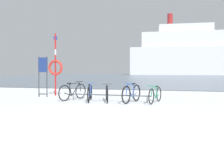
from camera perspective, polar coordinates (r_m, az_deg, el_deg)
name	(u,v)px	position (r m, az deg, el deg)	size (l,w,h in m)	color
ground	(157,77)	(59.24, 11.86, -0.53)	(80.00, 132.00, 0.08)	silver
bike_rack	(109,95)	(9.41, -0.92, -5.54)	(3.71, 0.15, 0.31)	#4C5156
bicycle_0	(73,92)	(10.11, -10.30, -4.48)	(0.70, 1.70, 0.84)	black
bicycle_1	(90,93)	(9.56, -5.90, -4.89)	(0.55, 1.68, 0.79)	black
bicycle_2	(107,94)	(9.39, -1.36, -5.10)	(0.60, 1.58, 0.75)	black
bicycle_3	(132,93)	(9.13, 5.21, -5.00)	(0.65, 1.63, 0.85)	black
bicycle_4	(155,95)	(9.16, 11.39, -5.27)	(0.59, 1.57, 0.74)	black
info_sign	(43,69)	(11.60, -17.85, 1.29)	(0.55, 0.10, 2.07)	#33383D
rescue_post	(55,66)	(12.08, -14.75, 2.07)	(0.84, 0.13, 3.37)	red
ferry_ship	(186,54)	(91.94, 19.09, 5.11)	(45.94, 14.90, 24.75)	white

